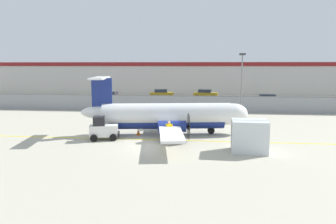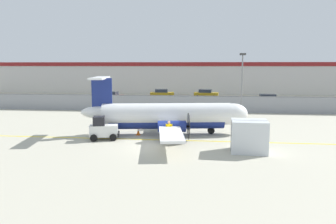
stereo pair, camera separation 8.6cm
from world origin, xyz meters
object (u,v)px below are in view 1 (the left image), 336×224
Objects in this scene: traffic_cone_far_left at (114,126)px; parked_car_1 at (161,94)px; traffic_cone_near_left at (238,132)px; commuter_airplane at (170,116)px; parked_car_0 at (109,96)px; ground_crew_worker at (169,130)px; parked_car_3 at (268,99)px; apron_light_pole at (242,79)px; parked_car_2 at (206,94)px; cargo_container at (249,136)px; baggage_tug at (103,129)px; traffic_cone_near_right at (138,131)px.

parked_car_1 is (0.83, 28.06, 0.58)m from traffic_cone_far_left.
commuter_airplane is at bearing 179.53° from traffic_cone_near_left.
ground_crew_worker is at bearing 122.42° from parked_car_0.
parked_car_3 is 0.58× the size of apron_light_pole.
parked_car_1 is 18.71m from parked_car_3.
traffic_cone_far_left is at bearing -99.91° from parked_car_2.
cargo_container reaches higher than parked_car_1.
commuter_airplane is 30.25m from parked_car_1.
parked_car_0 is (-6.84, 21.87, 0.58)m from traffic_cone_far_left.
commuter_airplane is at bearing 141.95° from cargo_container.
apron_light_pole is (7.21, 10.99, 2.70)m from commuter_airplane.
apron_light_pole is at bearing 47.97° from commuter_airplane.
traffic_cone_far_left is at bearing 152.59° from commuter_airplane.
traffic_cone_near_left is (-0.21, 5.11, -0.79)m from cargo_container.
commuter_airplane is at bearing -18.65° from traffic_cone_far_left.
parked_car_0 is 23.50m from apron_light_pole.
cargo_container is 0.34× the size of apron_light_pole.
traffic_cone_far_left is (-0.35, 4.45, -0.54)m from baggage_tug.
ground_crew_worker is 2.66× the size of traffic_cone_near_right.
traffic_cone_near_right is (-8.45, -0.56, 0.00)m from traffic_cone_near_left.
traffic_cone_near_left is 1.00× the size of traffic_cone_near_right.
parked_car_2 is 1.04× the size of parked_car_3.
traffic_cone_near_left is 11.82m from apron_light_pole.
baggage_tug is at bearing -140.40° from traffic_cone_near_right.
cargo_container is 16.50m from apron_light_pole.
traffic_cone_far_left is at bearing 151.10° from cargo_container.
ground_crew_worker is at bearing -88.05° from parked_car_2.
parked_car_2 is at bearing 5.01° from ground_crew_worker.
parked_car_0 is at bearing 175.97° from parked_car_3.
ground_crew_worker and parked_car_3 have the same top height.
parked_car_0 is 16.78m from parked_car_2.
commuter_airplane is 3.14m from ground_crew_worker.
commuter_airplane is 2.21× the size of apron_light_pole.
parked_car_3 is (6.50, 21.92, 0.58)m from traffic_cone_near_left.
apron_light_pole is at bearing -64.87° from parked_car_1.
traffic_cone_far_left is 0.09× the size of apron_light_pole.
ground_crew_worker is 27.69m from parked_car_3.
cargo_container is at bearing -94.20° from apron_light_pole.
parked_car_1 is (-1.96, 30.50, 0.58)m from traffic_cone_near_right.
parked_car_2 is (-2.82, 35.38, -0.21)m from cargo_container.
apron_light_pole is at bearing 88.29° from cargo_container.
cargo_container is 3.88× the size of traffic_cone_far_left.
apron_light_pole reaches higher than traffic_cone_far_left.
traffic_cone_far_left is (-5.69, 4.89, -0.64)m from ground_crew_worker.
cargo_container is 0.57× the size of parked_car_1.
ground_crew_worker is (0.28, -3.06, -0.65)m from commuter_airplane.
cargo_container is (5.75, -2.09, 0.15)m from ground_crew_worker.
commuter_airplane is 7.94m from cargo_container.
baggage_tug is 32.52m from parked_car_1.
traffic_cone_near_right is at bearing -175.73° from commuter_airplane.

